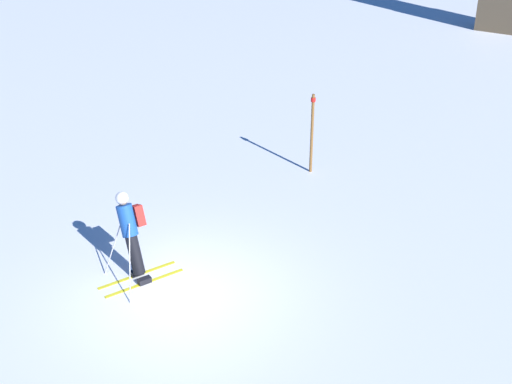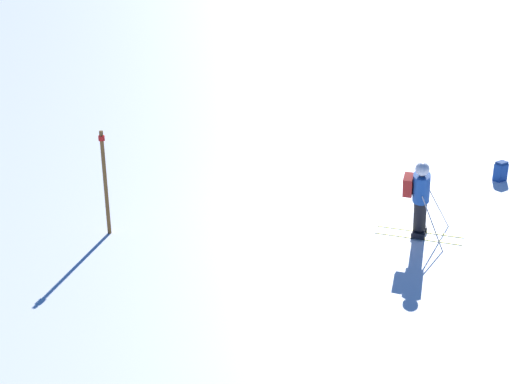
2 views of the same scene
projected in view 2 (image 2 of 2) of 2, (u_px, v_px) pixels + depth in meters
ground_plane at (404, 214)px, 15.99m from camera, size 300.00×300.00×0.00m
skier at (420, 196)px, 14.29m from camera, size 1.41×1.83×1.88m
spare_backpack at (501, 171)px, 17.85m from camera, size 0.34×0.37×0.50m
trail_marker at (105, 179)px, 14.62m from camera, size 0.13×0.13×2.26m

